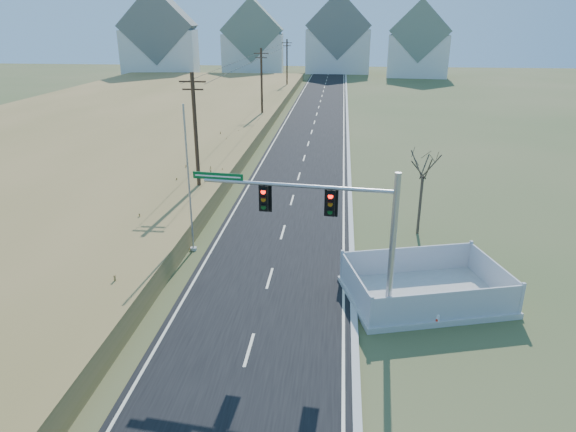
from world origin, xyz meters
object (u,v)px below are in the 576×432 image
at_px(bare_tree, 424,163).
at_px(fence_enclosure, 424,293).
at_px(flagpole, 190,195).
at_px(open_sign, 434,320).
at_px(traffic_signal_mast, 347,232).

bearing_deg(bare_tree, fence_enclosure, -95.28).
relative_size(flagpole, bare_tree, 1.50).
distance_m(fence_enclosure, open_sign, 2.26).
relative_size(traffic_signal_mast, open_sign, 15.05).
bearing_deg(open_sign, fence_enclosure, 122.55).
bearing_deg(fence_enclosure, flagpole, 145.47).
bearing_deg(traffic_signal_mast, open_sign, 7.53).
bearing_deg(bare_tree, flagpole, -163.78).
bearing_deg(flagpole, traffic_signal_mast, -37.93).
height_order(open_sign, bare_tree, bare_tree).
bearing_deg(bare_tree, traffic_signal_mast, -113.60).
bearing_deg(fence_enclosure, bare_tree, 69.22).
relative_size(fence_enclosure, flagpole, 0.99).
distance_m(fence_enclosure, bare_tree, 9.00).
height_order(traffic_signal_mast, open_sign, traffic_signal_mast).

